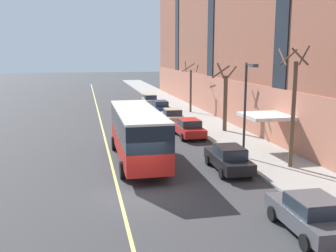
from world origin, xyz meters
TOP-DOWN VIEW (x-y plane):
  - ground_plane at (0.00, 0.00)m, footprint 260.00×260.00m
  - sidewalk at (9.14, 3.00)m, footprint 4.56×160.00m
  - city_bus at (0.46, 6.00)m, footprint 2.86×10.63m
  - parked_car_red_1 at (5.71, 12.82)m, footprint 2.05×4.72m
  - parked_car_champagne_2 at (5.71, 19.20)m, footprint 2.07×4.40m
  - parked_car_darkgray_3 at (5.71, -5.61)m, footprint 2.09×4.29m
  - parked_car_navy_4 at (5.80, 26.09)m, footprint 1.96×4.69m
  - parked_car_black_5 at (5.53, 2.92)m, footprint 2.02×4.70m
  - parked_car_champagne_7 at (5.77, 33.18)m, footprint 1.95×4.41m
  - street_tree_mid_block at (9.38, 2.59)m, footprint 1.56×1.64m
  - street_tree_far_uptown at (9.40, 14.24)m, footprint 1.89×1.84m
  - street_tree_far_downtown at (9.41, 25.84)m, footprint 1.81×1.81m
  - street_lamp at (7.46, 4.99)m, footprint 0.36×1.48m
  - fire_hydrant at (7.36, -4.13)m, footprint 0.42×0.24m
  - lane_centerline at (-1.24, 3.00)m, footprint 0.16×140.00m

SIDE VIEW (x-z plane):
  - ground_plane at x=0.00m, z-range 0.00..0.00m
  - lane_centerline at x=-1.24m, z-range 0.00..0.01m
  - sidewalk at x=9.14m, z-range 0.00..0.15m
  - fire_hydrant at x=7.36m, z-range 0.13..0.85m
  - parked_car_champagne_7 at x=5.77m, z-range 0.00..1.56m
  - parked_car_champagne_2 at x=5.71m, z-range 0.00..1.56m
  - parked_car_darkgray_3 at x=5.71m, z-range 0.00..1.56m
  - parked_car_navy_4 at x=5.80m, z-range 0.00..1.56m
  - parked_car_black_5 at x=5.53m, z-range 0.00..1.56m
  - parked_car_red_1 at x=5.71m, z-range 0.00..1.56m
  - city_bus at x=0.46m, z-range 0.29..3.74m
  - street_tree_far_downtown at x=9.41m, z-range 0.14..6.03m
  - street_tree_far_uptown at x=9.40m, z-range 0.09..6.09m
  - street_tree_mid_block at x=9.38m, z-range 0.27..7.54m
  - street_lamp at x=7.46m, z-range 0.90..7.14m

